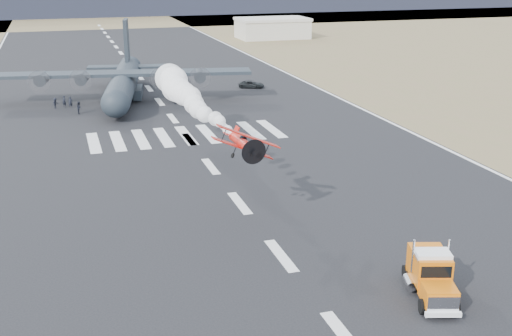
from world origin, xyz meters
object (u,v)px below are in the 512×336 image
semi_truck (431,274)px  crew_b (186,95)px  aerobatic_biplane (244,143)px  crew_c (55,103)px  hangar_right (272,28)px  transport_aircraft (123,81)px  crew_h (79,108)px  crew_a (70,102)px  crew_e (189,95)px  crew_g (64,102)px  support_vehicle (251,84)px  crew_f (175,98)px  crew_d (118,99)px

semi_truck → crew_b: 69.01m
aerobatic_biplane → crew_c: (-15.60, 52.32, -6.38)m
aerobatic_biplane → hangar_right: bearing=68.1°
transport_aircraft → crew_b: 10.64m
crew_h → crew_a: bearing=20.9°
crew_b → crew_h: size_ratio=0.92×
semi_truck → crew_e: 68.92m
transport_aircraft → crew_g: 10.46m
aerobatic_biplane → support_vehicle: bearing=70.3°
hangar_right → crew_a: 98.77m
crew_b → crew_e: 0.51m
aerobatic_biplane → crew_a: size_ratio=3.15×
semi_truck → transport_aircraft: transport_aircraft is taller
aerobatic_biplane → crew_a: 53.90m
hangar_right → aerobatic_biplane: aerobatic_biplane is taller
semi_truck → support_vehicle: size_ratio=1.67×
semi_truck → crew_e: bearing=109.3°
crew_e → crew_g: (-19.92, 0.70, 0.00)m
aerobatic_biplane → crew_a: (-13.30, 51.85, -6.32)m
aerobatic_biplane → crew_h: 49.41m
hangar_right → semi_truck: 151.92m
hangar_right → crew_g: size_ratio=11.26×
crew_e → crew_h: (-17.85, -4.55, 0.03)m
crew_a → crew_f: crew_a is taller
crew_a → crew_d: size_ratio=0.98×
hangar_right → transport_aircraft: bearing=-124.6°
support_vehicle → crew_a: (-32.01, -7.33, 0.25)m
transport_aircraft → crew_c: 11.90m
crew_f → semi_truck: bearing=-157.4°
hangar_right → support_vehicle: size_ratio=4.44×
crew_e → crew_h: 18.43m
hangar_right → crew_a: hangar_right is taller
crew_f → crew_g: bearing=98.8°
crew_d → crew_a: bearing=170.2°
crew_b → crew_e: crew_e is taller
hangar_right → crew_h: 101.60m
crew_a → crew_e: crew_e is taller
transport_aircraft → support_vehicle: bearing=18.5°
hangar_right → crew_d: 94.23m
support_vehicle → crew_f: bearing=146.4°
hangar_right → transport_aircraft: 90.30m
crew_a → crew_f: 16.43m
transport_aircraft → crew_d: transport_aircraft is taller
hangar_right → crew_g: hangar_right is taller
crew_c → crew_g: (1.39, 0.42, 0.08)m
crew_a → crew_c: bearing=-179.7°
crew_h → crew_c: bearing=41.6°
aerobatic_biplane → support_vehicle: (18.71, 59.18, -6.58)m
support_vehicle → crew_a: bearing=129.0°
crew_g → support_vehicle: bearing=38.6°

